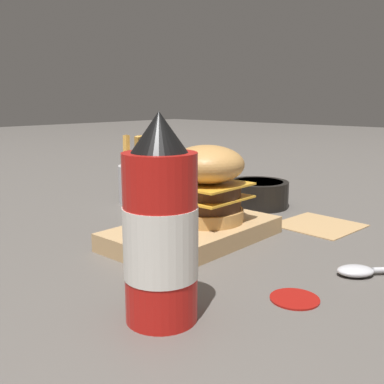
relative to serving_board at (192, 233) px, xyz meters
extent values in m
plane|color=#5B5651|center=(0.00, -0.04, -0.01)|extent=(6.00, 6.00, 0.00)
cube|color=tan|center=(0.00, 0.00, 0.00)|extent=(0.26, 0.15, 0.03)
cylinder|color=tan|center=(0.03, 0.00, 0.02)|extent=(0.11, 0.11, 0.02)
cylinder|color=#422819|center=(0.03, 0.00, 0.04)|extent=(0.10, 0.10, 0.02)
cube|color=gold|center=(0.03, 0.00, 0.05)|extent=(0.11, 0.11, 0.00)
cylinder|color=#422819|center=(0.03, 0.00, 0.06)|extent=(0.10, 0.10, 0.02)
cube|color=gold|center=(0.03, 0.00, 0.07)|extent=(0.11, 0.11, 0.00)
ellipsoid|color=tan|center=(0.03, 0.00, 0.10)|extent=(0.11, 0.11, 0.06)
cylinder|color=red|center=(-0.20, -0.14, 0.07)|extent=(0.07, 0.07, 0.16)
cylinder|color=white|center=(-0.20, -0.14, 0.06)|extent=(0.07, 0.07, 0.07)
cone|color=black|center=(-0.20, -0.14, 0.17)|extent=(0.05, 0.05, 0.04)
cylinder|color=#B7B7BC|center=(0.13, 0.25, 0.03)|extent=(0.09, 0.09, 0.08)
cube|color=gold|center=(0.12, 0.25, 0.07)|extent=(0.02, 0.02, 0.07)
cube|color=gold|center=(0.11, 0.25, 0.08)|extent=(0.02, 0.04, 0.09)
cube|color=gold|center=(0.13, 0.25, 0.06)|extent=(0.03, 0.02, 0.06)
cube|color=gold|center=(0.14, 0.25, 0.08)|extent=(0.02, 0.02, 0.09)
cube|color=gold|center=(0.13, 0.26, 0.08)|extent=(0.01, 0.04, 0.09)
cube|color=gold|center=(0.11, 0.24, 0.06)|extent=(0.02, 0.01, 0.06)
cube|color=gold|center=(0.11, 0.24, 0.08)|extent=(0.02, 0.02, 0.09)
cube|color=gold|center=(0.15, 0.25, 0.07)|extent=(0.03, 0.02, 0.08)
cube|color=gold|center=(0.11, 0.28, 0.08)|extent=(0.03, 0.03, 0.09)
cylinder|color=black|center=(0.26, 0.05, 0.01)|extent=(0.12, 0.12, 0.05)
cylinder|color=#CC4C33|center=(0.26, 0.05, 0.03)|extent=(0.10, 0.10, 0.01)
ellipsoid|color=silver|center=(0.03, -0.24, -0.01)|extent=(0.05, 0.05, 0.01)
cylinder|color=#9E140F|center=(-0.07, -0.21, -0.01)|extent=(0.05, 0.05, 0.00)
cube|color=tan|center=(0.21, -0.10, -0.01)|extent=(0.13, 0.13, 0.00)
camera|label=1|loc=(-0.48, -0.43, 0.20)|focal=42.00mm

